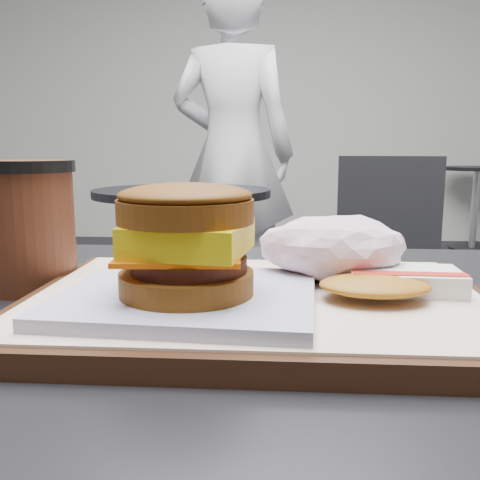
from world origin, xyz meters
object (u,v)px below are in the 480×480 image
crumpled_wrapper (333,247)px  patron (232,154)px  hash_brown (392,283)px  coffee_cup (28,220)px  neighbor_chair (356,250)px  serving_tray (258,304)px  neighbor_table (183,239)px  breakfast_sandwich (187,254)px

crumpled_wrapper → patron: 2.32m
hash_brown → coffee_cup: size_ratio=0.95×
hash_brown → neighbor_chair: (0.22, 1.69, -0.29)m
serving_tray → hash_brown: hash_brown is taller
hash_brown → crumpled_wrapper: 0.07m
neighbor_table → serving_tray: bearing=-77.6°
crumpled_wrapper → coffee_cup: coffee_cup is taller
hash_brown → crumpled_wrapper: bearing=127.5°
serving_tray → coffee_cup: bearing=162.8°
breakfast_sandwich → hash_brown: 0.17m
serving_tray → coffee_cup: (-0.23, 0.07, 0.06)m
hash_brown → patron: 2.38m
breakfast_sandwich → coffee_cup: bearing=147.6°
serving_tray → patron: (-0.22, 2.35, 0.10)m
hash_brown → neighbor_table: bearing=105.8°
neighbor_table → breakfast_sandwich: bearing=-79.6°
coffee_cup → patron: 2.28m
neighbor_table → patron: size_ratio=0.43×
crumpled_wrapper → coffee_cup: size_ratio=1.04×
neighbor_chair → crumpled_wrapper: bearing=-99.0°
breakfast_sandwich → coffee_cup: 0.21m
neighbor_chair → patron: (-0.55, 0.66, 0.37)m
serving_tray → neighbor_table: (-0.37, 1.66, -0.23)m
patron → hash_brown: bearing=107.2°
crumpled_wrapper → neighbor_table: (-0.43, 1.61, -0.27)m
crumpled_wrapper → patron: size_ratio=0.07×
coffee_cup → neighbor_table: (-0.14, 1.59, -0.29)m
breakfast_sandwich → hash_brown: size_ratio=1.68×
breakfast_sandwich → patron: bearing=94.1°
breakfast_sandwich → hash_brown: breakfast_sandwich is taller
hash_brown → crumpled_wrapper: size_ratio=0.92×
crumpled_wrapper → coffee_cup: bearing=176.6°
breakfast_sandwich → crumpled_wrapper: size_ratio=1.54×
crumpled_wrapper → neighbor_table: 1.69m
serving_tray → crumpled_wrapper: bearing=38.8°
neighbor_table → patron: bearing=78.4°
neighbor_chair → patron: patron is taller
hash_brown → neighbor_chair: size_ratio=0.14×
coffee_cup → serving_tray: bearing=-17.2°
coffee_cup → patron: bearing=89.9°
patron → breakfast_sandwich: bearing=103.3°
breakfast_sandwich → patron: 2.40m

